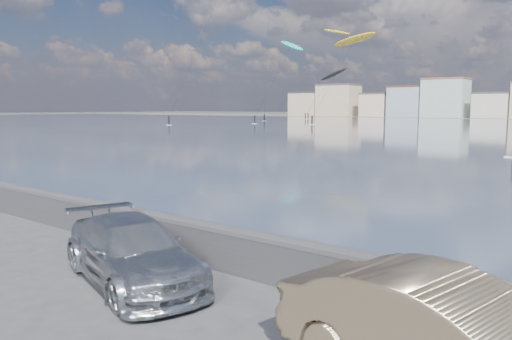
{
  "coord_description": "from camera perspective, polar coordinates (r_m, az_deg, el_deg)",
  "views": [
    {
      "loc": [
        8.54,
        -5.64,
        3.74
      ],
      "look_at": [
        1.0,
        4.0,
        2.2
      ],
      "focal_mm": 35.0,
      "sensor_mm": 36.0,
      "label": 1
    }
  ],
  "objects": [
    {
      "name": "seawall",
      "position": [
        12.35,
        -7.46,
        -7.71
      ],
      "size": [
        400.0,
        0.36,
        1.08
      ],
      "color": "#28282B",
      "rests_on": "ground"
    },
    {
      "name": "kitesurfer_4",
      "position": [
        122.46,
        4.04,
        13.9
      ],
      "size": [
        9.4,
        13.52,
        20.34
      ],
      "color": "#19BFBF",
      "rests_on": "ground"
    },
    {
      "name": "kitesurfer_11",
      "position": [
        177.12,
        9.21,
        15.21
      ],
      "size": [
        9.41,
        17.86,
        30.73
      ],
      "color": "#BF8C19",
      "rests_on": "ground"
    },
    {
      "name": "ground",
      "position": [
        10.9,
        -17.85,
        -13.25
      ],
      "size": [
        700.0,
        700.0,
        0.0
      ],
      "primitive_type": "plane",
      "color": "#333335",
      "rests_on": "ground"
    },
    {
      "name": "car_champagne",
      "position": [
        7.26,
        20.92,
        -17.39
      ],
      "size": [
        4.94,
        2.47,
        1.56
      ],
      "primitive_type": "imported",
      "rotation": [
        0.0,
        0.0,
        1.39
      ],
      "color": "tan",
      "rests_on": "ground"
    },
    {
      "name": "kitesurfer_0",
      "position": [
        120.71,
        11.19,
        14.35
      ],
      "size": [
        10.15,
        15.85,
        21.42
      ],
      "color": "#BF8C19",
      "rests_on": "ground"
    },
    {
      "name": "car_silver",
      "position": [
        11.12,
        -13.99,
        -9.0
      ],
      "size": [
        5.07,
        3.27,
        1.37
      ],
      "primitive_type": "imported",
      "rotation": [
        0.0,
        0.0,
        1.26
      ],
      "color": "#AEB2B7",
      "rests_on": "ground"
    },
    {
      "name": "kitesurfer_2",
      "position": [
        178.18,
        8.86,
        10.71
      ],
      "size": [
        10.26,
        17.12,
        17.74
      ],
      "color": "black",
      "rests_on": "ground"
    }
  ]
}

